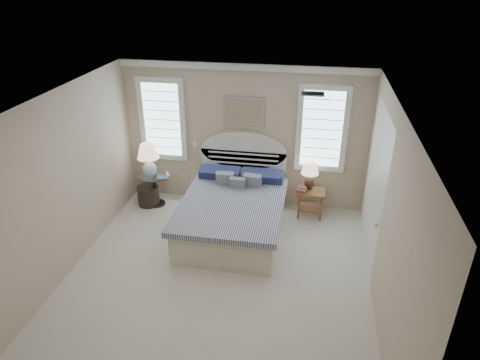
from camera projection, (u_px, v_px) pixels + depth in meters
name	position (u px, v px, depth m)	size (l,w,h in m)	color
floor	(216.00, 282.00, 6.32)	(4.50, 5.00, 0.01)	#B6AC9B
ceiling	(210.00, 105.00, 5.09)	(4.50, 5.00, 0.01)	white
wall_back	(244.00, 137.00, 7.90)	(4.50, 0.02, 2.70)	#C0AA90
wall_left	(58.00, 189.00, 6.06)	(0.02, 5.00, 2.70)	#C0AA90
wall_right	(388.00, 219.00, 5.35)	(0.02, 5.00, 2.70)	#C0AA90
crown_molding	(244.00, 67.00, 7.28)	(4.50, 0.08, 0.12)	silver
hvac_vent	(313.00, 94.00, 5.62)	(0.30, 0.20, 0.02)	#B2B2B2
switch_plate	(195.00, 144.00, 8.13)	(0.08, 0.01, 0.12)	silver
window_left	(163.00, 119.00, 8.01)	(0.90, 0.06, 1.60)	silver
window_right	(322.00, 129.00, 7.55)	(0.90, 0.06, 1.60)	silver
painting	(244.00, 113.00, 7.65)	(0.74, 0.04, 0.58)	silver
closet_door	(375.00, 186.00, 6.48)	(0.02, 1.80, 2.40)	silver
bed	(234.00, 210.00, 7.42)	(1.72, 2.28, 1.47)	beige
side_table_left	(155.00, 187.00, 8.20)	(0.56, 0.56, 0.63)	black
nightstand_right	(311.00, 197.00, 7.83)	(0.50, 0.40, 0.53)	brown
floor_pot	(149.00, 195.00, 8.29)	(0.42, 0.42, 0.38)	black
lamp_left	(148.00, 157.00, 7.87)	(0.45, 0.45, 0.66)	white
lamp_right	(310.00, 173.00, 7.70)	(0.40, 0.40, 0.52)	black
potted_plant	(151.00, 165.00, 8.00)	(0.23, 0.23, 0.42)	#28652A
books_left	(162.00, 179.00, 7.91)	(0.23, 0.20, 0.05)	#9F3327
books_right	(302.00, 189.00, 7.69)	(0.21, 0.17, 0.10)	#9F3327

